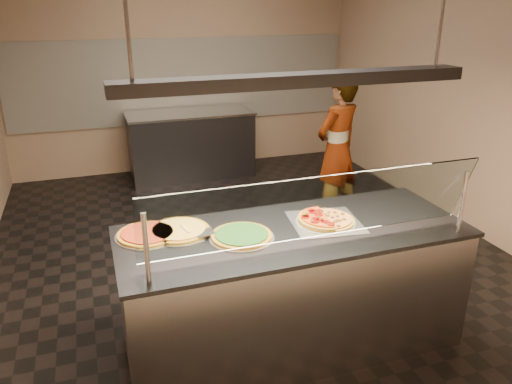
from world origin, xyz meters
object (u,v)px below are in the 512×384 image
object	(u,v)px
sneeze_guard	(317,209)
pizza_cheese	(179,230)
perforated_tray	(325,222)
heat_lamp_housing	(298,80)
pizza_tomato	(147,234)
half_pizza_sausage	(337,217)
serving_counter	(292,288)
prep_table	(191,144)
pizza_spatula	(193,230)
half_pizza_pepperoni	(313,220)
worker	(337,149)
pizza_spinach	(241,235)

from	to	relation	value
sneeze_guard	pizza_cheese	distance (m)	0.99
perforated_tray	heat_lamp_housing	distance (m)	1.05
pizza_tomato	heat_lamp_housing	bearing A→B (deg)	-13.39
half_pizza_sausage	perforated_tray	bearing A→B (deg)	179.05
perforated_tray	sneeze_guard	bearing A→B (deg)	-124.06
serving_counter	sneeze_guard	distance (m)	0.83
sneeze_guard	heat_lamp_housing	world-z (taller)	heat_lamp_housing
prep_table	heat_lamp_housing	bearing A→B (deg)	-91.37
prep_table	pizza_spatula	bearing A→B (deg)	-101.37
perforated_tray	prep_table	bearing A→B (deg)	92.35
serving_counter	half_pizza_pepperoni	world-z (taller)	half_pizza_pepperoni
pizza_spatula	heat_lamp_housing	size ratio (longest dim) A/B	0.10
perforated_tray	pizza_spatula	bearing A→B (deg)	172.57
pizza_tomato	worker	world-z (taller)	worker
perforated_tray	pizza_spatula	size ratio (longest dim) A/B	2.37
half_pizza_pepperoni	pizza_spatula	size ratio (longest dim) A/B	1.85
pizza_spatula	prep_table	distance (m)	3.93
pizza_cheese	perforated_tray	bearing A→B (deg)	-10.33
serving_counter	pizza_spinach	world-z (taller)	pizza_spinach
perforated_tray	pizza_spinach	world-z (taller)	pizza_spinach
perforated_tray	prep_table	distance (m)	3.98
worker	pizza_spinach	bearing A→B (deg)	24.70
serving_counter	pizza_cheese	distance (m)	0.92
pizza_spatula	prep_table	size ratio (longest dim) A/B	0.13
serving_counter	half_pizza_sausage	bearing A→B (deg)	5.81
half_pizza_pepperoni	heat_lamp_housing	bearing A→B (deg)	-166.97
serving_counter	pizza_spinach	xyz separation A→B (m)	(-0.38, 0.00, 0.48)
sneeze_guard	half_pizza_sausage	xyz separation A→B (m)	(0.35, 0.38, -0.27)
half_pizza_pepperoni	prep_table	distance (m)	3.98
pizza_spinach	worker	xyz separation A→B (m)	(1.74, 1.96, -0.11)
perforated_tray	pizza_tomato	world-z (taller)	pizza_tomato
prep_table	worker	distance (m)	2.41
half_pizza_pepperoni	worker	xyz separation A→B (m)	(1.19, 1.92, -0.13)
pizza_spatula	worker	world-z (taller)	worker
pizza_tomato	half_pizza_sausage	bearing A→B (deg)	-8.40
pizza_cheese	worker	size ratio (longest dim) A/B	0.27
pizza_cheese	worker	bearing A→B (deg)	39.34
pizza_tomato	heat_lamp_housing	xyz separation A→B (m)	(0.97, -0.23, 1.01)
serving_counter	prep_table	world-z (taller)	same
serving_counter	pizza_spinach	bearing A→B (deg)	179.87
half_pizza_sausage	half_pizza_pepperoni	bearing A→B (deg)	179.49
pizza_cheese	half_pizza_pepperoni	bearing A→B (deg)	-11.37
sneeze_guard	pizza_spatula	world-z (taller)	sneeze_guard
heat_lamp_housing	pizza_tomato	bearing A→B (deg)	166.61
worker	heat_lamp_housing	xyz separation A→B (m)	(-1.36, -1.96, 1.11)
sneeze_guard	perforated_tray	distance (m)	0.54
serving_counter	prep_table	distance (m)	3.98
sneeze_guard	pizza_cheese	size ratio (longest dim) A/B	4.90
pizza_tomato	prep_table	distance (m)	3.93
pizza_tomato	prep_table	xyz separation A→B (m)	(1.07, 3.75, -0.48)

